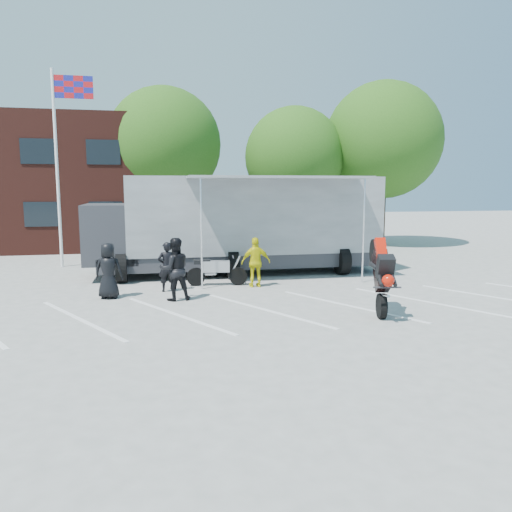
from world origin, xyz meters
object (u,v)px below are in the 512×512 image
object	(u,v)px
transporter_truck	(242,273)
spectator_leather_c	(175,269)
flagpole	(62,144)
stunt_bike_rider	(375,311)
spectator_leather_b	(167,267)
tree_mid	(294,157)
tree_right	(383,141)
tree_left	(164,145)
spectator_hivis	(256,262)
spectator_leather_a	(108,271)
parked_motorcycle	(217,285)

from	to	relation	value
transporter_truck	spectator_leather_c	bearing A→B (deg)	-122.77
flagpole	stunt_bike_rider	distance (m)	14.37
flagpole	spectator_leather_b	world-z (taller)	flagpole
tree_mid	tree_right	bearing A→B (deg)	-5.71
tree_right	spectator_leather_c	distance (m)	17.63
tree_right	spectator_leather_b	bearing A→B (deg)	-139.68
spectator_leather_c	spectator_leather_b	bearing A→B (deg)	-89.81
tree_left	spectator_leather_b	distance (m)	12.89
tree_right	spectator_leather_b	distance (m)	16.96
transporter_truck	spectator_hivis	xyz separation A→B (m)	(-0.01, -2.78, 0.83)
flagpole	transporter_truck	bearing A→B (deg)	-23.99
flagpole	spectator_leather_c	distance (m)	9.32
tree_mid	spectator_leather_a	xyz separation A→B (m)	(-9.08, -11.62, -4.11)
parked_motorcycle	tree_right	bearing A→B (deg)	-40.75
parked_motorcycle	transporter_truck	bearing A→B (deg)	-22.09
tree_right	parked_motorcycle	xyz separation A→B (m)	(-10.66, -9.83, -5.88)
tree_mid	spectator_leather_c	bearing A→B (deg)	-120.20
tree_left	spectator_hivis	distance (m)	13.00
transporter_truck	spectator_leather_b	bearing A→B (deg)	-134.89
stunt_bike_rider	spectator_leather_c	bearing A→B (deg)	167.10
tree_mid	stunt_bike_rider	size ratio (longest dim) A/B	3.52
stunt_bike_rider	spectator_hivis	distance (m)	4.70
spectator_leather_a	tree_right	bearing A→B (deg)	-131.22
tree_right	stunt_bike_rider	xyz separation A→B (m)	(-6.97, -14.25, -5.88)
parked_motorcycle	spectator_leather_c	bearing A→B (deg)	149.13
tree_mid	spectator_leather_b	size ratio (longest dim) A/B	4.82
transporter_truck	spectator_leather_b	xyz separation A→B (m)	(-2.93, -2.93, 0.80)
flagpole	tree_left	distance (m)	7.37
spectator_leather_a	flagpole	bearing A→B (deg)	-61.38
transporter_truck	stunt_bike_rider	world-z (taller)	transporter_truck
tree_right	spectator_leather_c	xyz separation A→B (m)	(-12.15, -11.78, -4.95)
spectator_leather_a	spectator_leather_c	distance (m)	2.04
flagpole	stunt_bike_rider	world-z (taller)	flagpole
tree_mid	tree_left	bearing A→B (deg)	171.87
parked_motorcycle	tree_mid	bearing A→B (deg)	-22.15
spectator_leather_b	spectator_hivis	size ratio (longest dim) A/B	0.96
tree_mid	spectator_leather_c	distance (m)	14.77
spectator_leather_c	stunt_bike_rider	bearing A→B (deg)	146.54
tree_mid	spectator_leather_a	bearing A→B (deg)	-127.99
tree_left	parked_motorcycle	xyz separation A→B (m)	(1.34, -11.33, -5.57)
transporter_truck	spectator_hivis	world-z (taller)	transporter_truck
spectator_leather_a	spectator_leather_b	xyz separation A→B (m)	(1.74, 0.65, -0.04)
flagpole	spectator_leather_b	distance (m)	8.31
flagpole	spectator_leather_c	world-z (taller)	flagpole
spectator_leather_a	spectator_leather_b	size ratio (longest dim) A/B	1.05
tree_mid	spectator_leather_a	world-z (taller)	tree_mid
tree_mid	spectator_hivis	world-z (taller)	tree_mid
parked_motorcycle	spectator_leather_a	size ratio (longest dim) A/B	1.24
spectator_leather_b	spectator_leather_c	xyz separation A→B (m)	(0.19, -1.31, 0.13)
flagpole	parked_motorcycle	world-z (taller)	flagpole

